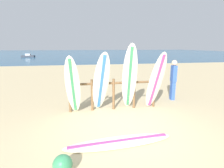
{
  "coord_description": "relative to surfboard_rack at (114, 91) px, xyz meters",
  "views": [
    {
      "loc": [
        -1.18,
        -3.98,
        2.23
      ],
      "look_at": [
        0.03,
        2.42,
        0.86
      ],
      "focal_mm": 29.13,
      "sensor_mm": 36.0,
      "label": 1
    }
  ],
  "objects": [
    {
      "name": "ground_plane",
      "position": [
        -0.03,
        -2.12,
        -0.68
      ],
      "size": [
        120.0,
        120.0,
        0.0
      ],
      "primitive_type": "plane",
      "color": "#D3BC8C"
    },
    {
      "name": "ocean_water",
      "position": [
        -0.03,
        55.88,
        -0.67
      ],
      "size": [
        120.0,
        80.0,
        0.01
      ],
      "primitive_type": "cube",
      "color": "#1E5984",
      "rests_on": "ground"
    },
    {
      "name": "surfboard_rack",
      "position": [
        0.0,
        0.0,
        0.0
      ],
      "size": [
        3.13,
        0.09,
        1.1
      ],
      "color": "brown",
      "rests_on": "ground"
    },
    {
      "name": "surfboard_leaning_far_left",
      "position": [
        -1.39,
        -0.41,
        0.31
      ],
      "size": [
        0.57,
        0.93,
        1.98
      ],
      "color": "silver",
      "rests_on": "ground"
    },
    {
      "name": "surfboard_leaning_left",
      "position": [
        -0.47,
        -0.26,
        0.36
      ],
      "size": [
        0.7,
        0.99,
        2.07
      ],
      "color": "silver",
      "rests_on": "ground"
    },
    {
      "name": "surfboard_leaning_center_left",
      "position": [
        0.47,
        -0.35,
        0.49
      ],
      "size": [
        0.67,
        1.18,
        2.33
      ],
      "color": "white",
      "rests_on": "ground"
    },
    {
      "name": "surfboard_leaning_center",
      "position": [
        1.38,
        -0.42,
        0.36
      ],
      "size": [
        0.64,
        0.97,
        2.07
      ],
      "color": "silver",
      "rests_on": "ground"
    },
    {
      "name": "surfboard_lying_on_sand",
      "position": [
        -0.32,
        -2.34,
        -0.64
      ],
      "size": [
        2.63,
        0.74,
        0.08
      ],
      "color": "white",
      "rests_on": "ground"
    },
    {
      "name": "beachgoer_standing",
      "position": [
        2.67,
        0.7,
        0.24
      ],
      "size": [
        0.23,
        0.28,
        1.67
      ],
      "color": "#3359B2",
      "rests_on": "ground"
    },
    {
      "name": "small_boat_offshore",
      "position": [
        -10.9,
        32.95,
        -0.42
      ],
      "size": [
        2.51,
        1.14,
        0.71
      ],
      "color": "#333842",
      "rests_on": "ocean_water"
    },
    {
      "name": "beach_ball",
      "position": [
        -1.54,
        -3.14,
        -0.5
      ],
      "size": [
        0.35,
        0.35,
        0.35
      ],
      "primitive_type": "sphere",
      "color": "#388C59",
      "rests_on": "ground"
    }
  ]
}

